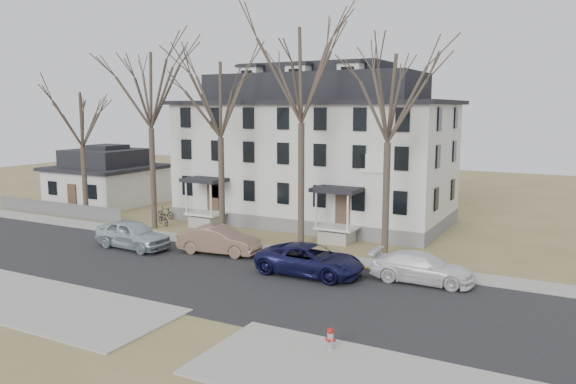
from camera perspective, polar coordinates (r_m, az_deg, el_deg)
The scene contains 19 objects.
ground at distance 28.19m, azimuth -9.70°, elevation -9.60°, with size 120.00×120.00×0.00m, color olive.
main_road at distance 29.71m, azimuth -7.31°, elevation -8.59°, with size 120.00×10.00×0.04m, color #27272A.
far_sidewalk at distance 34.58m, azimuth -1.52°, elevation -6.06°, with size 120.00×2.00×0.08m, color #A09F97.
yellow_curb at distance 31.68m, azimuth 5.62°, elevation -7.47°, with size 14.00×0.25×0.06m, color gold.
boarding_house at distance 43.35m, azimuth 2.67°, elevation 4.12°, with size 20.80×12.36×12.05m.
small_house at distance 53.88m, azimuth -17.89°, elevation 1.24°, with size 8.70×8.70×5.00m.
fence at distance 49.22m, azimuth -22.38°, elevation -2.31°, with size 14.00×0.06×1.20m, color gray.
tree_far_left at distance 41.42m, azimuth -13.87°, elevation 10.55°, with size 8.40×8.40×13.72m.
tree_mid_left at distance 37.67m, azimuth -6.92°, elevation 9.83°, with size 7.80×7.80×12.74m.
tree_center at distance 34.66m, azimuth 1.39°, elevation 12.46°, with size 9.00×9.00×14.70m.
tree_mid_right at distance 32.48m, azimuth 10.21°, elevation 9.97°, with size 7.80×7.80×12.74m.
tree_bungalow at distance 46.35m, azimuth -20.28°, elevation 7.28°, with size 6.60×6.60×10.78m.
car_silver at distance 36.32m, azimuth -15.50°, elevation -4.23°, with size 2.09×5.18×1.77m, color silver.
car_tan at distance 34.01m, azimuth -7.01°, elevation -4.95°, with size 1.74×4.98×1.64m, color #856451.
car_navy at distance 29.61m, azimuth 2.26°, elevation -6.98°, with size 2.64×5.73×1.59m, color #14153F.
car_white at distance 29.19m, azimuth 13.44°, elevation -7.54°, with size 2.09×5.14×1.49m, color white.
bicycle_left at distance 42.92m, azimuth -12.54°, elevation -2.77°, with size 0.60×1.72×0.90m, color black.
bicycle_right at distance 45.26m, azimuth -12.35°, elevation -2.13°, with size 0.46×1.64×0.98m, color black.
fire_hydrant at distance 21.01m, azimuth 4.34°, elevation -14.68°, with size 0.36×0.34×0.88m.
Camera 1 is at (16.57, -21.07, 8.72)m, focal length 35.00 mm.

